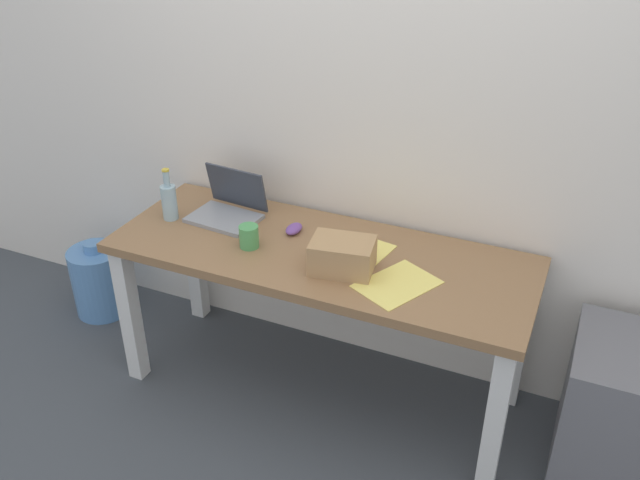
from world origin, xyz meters
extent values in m
plane|color=#42474C|center=(0.00, 0.00, 0.00)|extent=(8.00, 8.00, 0.00)
cube|color=silver|center=(0.00, 0.38, 1.30)|extent=(5.20, 0.08, 2.60)
cube|color=olive|center=(0.00, 0.00, 0.71)|extent=(1.74, 0.65, 0.04)
cube|color=silver|center=(-0.81, -0.26, 0.34)|extent=(0.07, 0.07, 0.69)
cube|color=silver|center=(0.81, -0.26, 0.34)|extent=(0.07, 0.07, 0.69)
cube|color=silver|center=(-0.81, 0.26, 0.34)|extent=(0.07, 0.07, 0.69)
cube|color=silver|center=(0.81, 0.26, 0.34)|extent=(0.07, 0.07, 0.69)
cube|color=gray|center=(-0.49, 0.07, 0.73)|extent=(0.31, 0.23, 0.02)
cube|color=#333842|center=(-0.48, 0.18, 0.84)|extent=(0.30, 0.07, 0.19)
cylinder|color=#99B7C1|center=(-0.72, -0.01, 0.80)|extent=(0.07, 0.07, 0.16)
cylinder|color=#99B7C1|center=(-0.72, -0.01, 0.92)|extent=(0.03, 0.03, 0.07)
cylinder|color=gold|center=(-0.72, -0.01, 0.96)|extent=(0.03, 0.03, 0.01)
ellipsoid|color=#724799|center=(-0.16, 0.10, 0.74)|extent=(0.06, 0.10, 0.03)
cube|color=tan|center=(0.14, -0.10, 0.79)|extent=(0.27, 0.21, 0.13)
cylinder|color=#4C9E56|center=(-0.28, -0.09, 0.77)|extent=(0.08, 0.08, 0.09)
cube|color=#F4E06B|center=(0.37, -0.11, 0.73)|extent=(0.32, 0.36, 0.00)
cube|color=#F4E06B|center=(0.15, 0.03, 0.73)|extent=(0.26, 0.33, 0.00)
cylinder|color=#598CC6|center=(-1.30, 0.08, 0.18)|extent=(0.28, 0.28, 0.37)
cylinder|color=#598CC6|center=(-1.30, 0.08, 0.39)|extent=(0.10, 0.10, 0.05)
cube|color=slate|center=(1.22, 0.04, 0.29)|extent=(0.40, 0.48, 0.58)
camera|label=1|loc=(0.95, -2.15, 2.13)|focal=37.85mm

